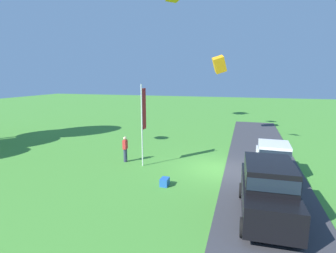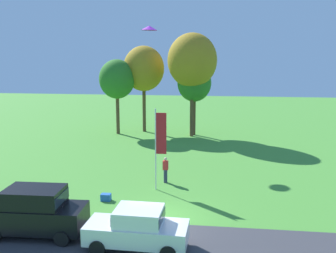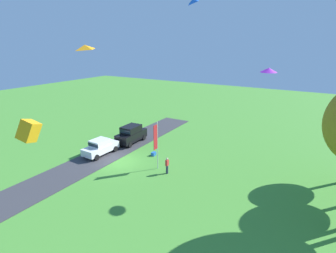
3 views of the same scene
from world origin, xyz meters
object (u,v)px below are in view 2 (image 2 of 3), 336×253
(tree_left_of_center, at_px, (117,79))
(tree_lone_near, at_px, (194,83))
(cooler_box, at_px, (106,197))
(person_on_lawn, at_px, (165,170))
(flag_banner, at_px, (159,139))
(tree_center_back, at_px, (192,61))
(car_sedan_far_end, at_px, (138,227))
(kite_delta_near_flag, at_px, (149,28))
(tree_right_of_center, at_px, (144,69))
(car_suv_by_flagpole, at_px, (35,210))

(tree_left_of_center, distance_m, tree_lone_near, 8.02)
(tree_left_of_center, relative_size, cooler_box, 13.96)
(person_on_lawn, bearing_deg, flag_banner, -97.70)
(tree_left_of_center, xyz_separation_m, tree_center_back, (7.81, -0.26, 1.94))
(person_on_lawn, distance_m, cooler_box, 4.77)
(car_sedan_far_end, bearing_deg, kite_delta_near_flag, 98.11)
(tree_lone_near, relative_size, flag_banner, 1.43)
(tree_left_of_center, distance_m, tree_right_of_center, 3.16)
(car_suv_by_flagpole, distance_m, tree_lone_near, 25.16)
(person_on_lawn, bearing_deg, tree_right_of_center, 105.30)
(car_suv_by_flagpole, xyz_separation_m, car_sedan_far_end, (4.95, -0.65, -0.25))
(kite_delta_near_flag, bearing_deg, flag_banner, -76.74)
(tree_center_back, bearing_deg, car_sedan_far_end, -91.55)
(car_suv_by_flagpole, height_order, tree_left_of_center, tree_left_of_center)
(cooler_box, bearing_deg, person_on_lawn, 50.65)
(person_on_lawn, xyz_separation_m, tree_lone_near, (0.86, 15.68, 4.50))
(tree_center_back, bearing_deg, tree_left_of_center, 178.08)
(tree_center_back, height_order, flag_banner, tree_center_back)
(flag_banner, height_order, kite_delta_near_flag, kite_delta_near_flag)
(car_sedan_far_end, relative_size, tree_right_of_center, 0.48)
(person_on_lawn, relative_size, tree_center_back, 0.16)
(car_suv_by_flagpole, relative_size, kite_delta_near_flag, 3.43)
(car_suv_by_flagpole, xyz_separation_m, tree_left_of_center, (-2.21, 23.70, 4.45))
(car_suv_by_flagpole, bearing_deg, tree_left_of_center, 95.32)
(tree_lone_near, bearing_deg, person_on_lawn, -93.15)
(car_suv_by_flagpole, distance_m, tree_left_of_center, 24.22)
(kite_delta_near_flag, bearing_deg, person_on_lawn, -73.38)
(car_sedan_far_end, relative_size, tree_center_back, 0.43)
(tree_lone_near, xyz_separation_m, flag_banner, (-1.05, -17.07, -2.14))
(car_suv_by_flagpole, xyz_separation_m, kite_delta_near_flag, (2.48, 16.66, 9.17))
(car_suv_by_flagpole, relative_size, tree_left_of_center, 0.60)
(car_sedan_far_end, bearing_deg, tree_lone_near, 88.05)
(tree_center_back, relative_size, cooler_box, 18.63)
(tree_left_of_center, bearing_deg, tree_right_of_center, 32.20)
(tree_center_back, xyz_separation_m, flag_banner, (-0.86, -16.38, -4.45))
(tree_center_back, relative_size, kite_delta_near_flag, 7.69)
(car_sedan_far_end, distance_m, kite_delta_near_flag, 19.87)
(person_on_lawn, distance_m, tree_left_of_center, 17.52)
(car_suv_by_flagpole, xyz_separation_m, flag_banner, (4.74, 7.07, 1.95))
(car_suv_by_flagpole, bearing_deg, kite_delta_near_flag, 81.54)
(car_suv_by_flagpole, distance_m, person_on_lawn, 9.80)
(tree_left_of_center, bearing_deg, car_suv_by_flagpole, -84.68)
(car_suv_by_flagpole, bearing_deg, tree_lone_near, 76.52)
(tree_center_back, distance_m, flag_banner, 16.99)
(tree_right_of_center, height_order, cooler_box, tree_right_of_center)
(tree_center_back, xyz_separation_m, tree_lone_near, (0.19, 0.70, -2.31))
(tree_left_of_center, height_order, cooler_box, tree_left_of_center)
(car_suv_by_flagpole, relative_size, cooler_box, 8.32)
(tree_center_back, xyz_separation_m, kite_delta_near_flag, (-3.12, -6.78, 2.77))
(flag_banner, distance_m, kite_delta_near_flag, 12.22)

